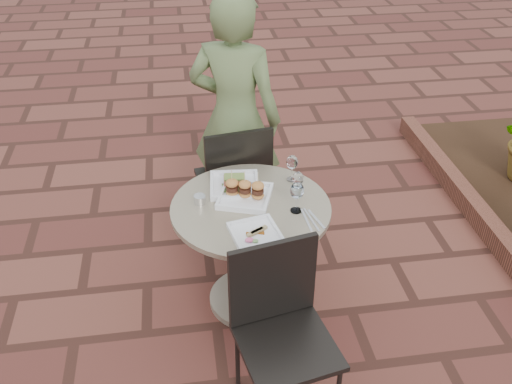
{
  "coord_description": "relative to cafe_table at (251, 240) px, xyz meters",
  "views": [
    {
      "loc": [
        -0.53,
        -2.81,
        2.58
      ],
      "look_at": [
        -0.15,
        -0.23,
        0.82
      ],
      "focal_mm": 40.0,
      "sensor_mm": 36.0,
      "label": 1
    }
  ],
  "objects": [
    {
      "name": "plate_tuna",
      "position": [
        -0.01,
        -0.27,
        0.26
      ],
      "size": [
        0.29,
        0.29,
        0.03
      ],
      "rotation": [
        0.0,
        0.0,
        0.19
      ],
      "color": "white",
      "rests_on": "cafe_table"
    },
    {
      "name": "planter_curb",
      "position": [
        1.78,
        0.53,
        -0.41
      ],
      "size": [
        0.12,
        3.0,
        0.15
      ],
      "primitive_type": "cube",
      "color": "brown",
      "rests_on": "ground"
    },
    {
      "name": "ground",
      "position": [
        0.18,
        0.23,
        -0.48
      ],
      "size": [
        60.0,
        60.0,
        0.0
      ],
      "primitive_type": "plane",
      "color": "brown",
      "rests_on": "ground"
    },
    {
      "name": "chair_far",
      "position": [
        -0.02,
        0.6,
        0.07
      ],
      "size": [
        0.5,
        0.5,
        0.93
      ],
      "rotation": [
        0.0,
        0.0,
        3.3
      ],
      "color": "black",
      "rests_on": "ground"
    },
    {
      "name": "plate_sliders",
      "position": [
        -0.02,
        0.07,
        0.29
      ],
      "size": [
        0.36,
        0.36,
        0.18
      ],
      "rotation": [
        0.0,
        0.0,
        -0.33
      ],
      "color": "white",
      "rests_on": "cafe_table"
    },
    {
      "name": "diner",
      "position": [
        0.01,
        0.83,
        0.38
      ],
      "size": [
        0.74,
        0.64,
        1.72
      ],
      "primitive_type": "imported",
      "rotation": [
        0.0,
        0.0,
        2.71
      ],
      "color": "#516437",
      "rests_on": "ground"
    },
    {
      "name": "cafe_table",
      "position": [
        0.0,
        0.0,
        0.0
      ],
      "size": [
        0.9,
        0.9,
        0.73
      ],
      "color": "gray",
      "rests_on": "ground"
    },
    {
      "name": "chair_near",
      "position": [
        0.05,
        -0.69,
        0.07
      ],
      "size": [
        0.52,
        0.52,
        0.93
      ],
      "rotation": [
        0.0,
        0.0,
        0.2
      ],
      "color": "black",
      "rests_on": "ground"
    },
    {
      "name": "cutlery_set",
      "position": [
        0.31,
        -0.18,
        0.25
      ],
      "size": [
        0.14,
        0.23,
        0.0
      ],
      "primitive_type": null,
      "rotation": [
        0.0,
        0.0,
        0.2
      ],
      "color": "silver",
      "rests_on": "cafe_table"
    },
    {
      "name": "wine_glass_mid",
      "position": [
        0.28,
        0.23,
        0.36
      ],
      "size": [
        0.07,
        0.07,
        0.16
      ],
      "color": "white",
      "rests_on": "cafe_table"
    },
    {
      "name": "steel_ramekin",
      "position": [
        -0.28,
        0.07,
        0.27
      ],
      "size": [
        0.09,
        0.09,
        0.05
      ],
      "primitive_type": "cylinder",
      "rotation": [
        0.0,
        0.0,
        0.41
      ],
      "color": "silver",
      "rests_on": "cafe_table"
    },
    {
      "name": "wine_glass_far",
      "position": [
        0.28,
        0.06,
        0.36
      ],
      "size": [
        0.07,
        0.07,
        0.16
      ],
      "color": "white",
      "rests_on": "cafe_table"
    },
    {
      "name": "plate_salmon",
      "position": [
        -0.07,
        0.2,
        0.27
      ],
      "size": [
        0.31,
        0.31,
        0.08
      ],
      "rotation": [
        0.0,
        0.0,
        -0.09
      ],
      "color": "white",
      "rests_on": "cafe_table"
    },
    {
      "name": "wine_glass_right",
      "position": [
        0.24,
        -0.08,
        0.38
      ],
      "size": [
        0.08,
        0.08,
        0.18
      ],
      "color": "white",
      "rests_on": "cafe_table"
    }
  ]
}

